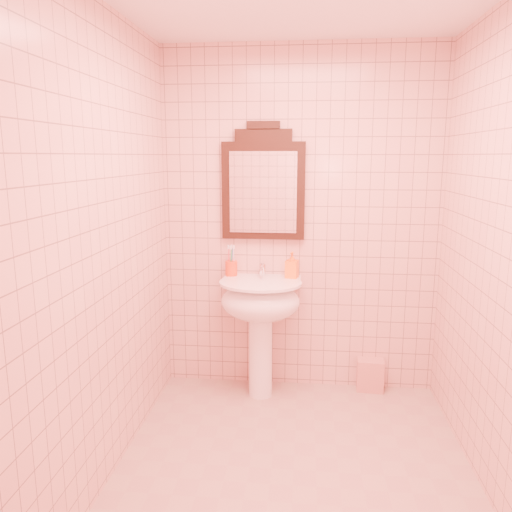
# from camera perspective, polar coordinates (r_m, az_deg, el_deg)

# --- Properties ---
(floor) EXTENTS (2.20, 2.20, 0.00)m
(floor) POSITION_cam_1_polar(r_m,az_deg,el_deg) (3.05, 4.32, -23.18)
(floor) COLOR tan
(floor) RESTS_ON ground
(back_wall) EXTENTS (2.00, 0.02, 2.50)m
(back_wall) POSITION_cam_1_polar(r_m,az_deg,el_deg) (3.65, 5.07, 3.77)
(back_wall) COLOR #E0AA9C
(back_wall) RESTS_ON floor
(pedestal_sink) EXTENTS (0.58, 0.58, 0.86)m
(pedestal_sink) POSITION_cam_1_polar(r_m,az_deg,el_deg) (3.56, 0.52, -6.07)
(pedestal_sink) COLOR white
(pedestal_sink) RESTS_ON floor
(faucet) EXTENTS (0.04, 0.16, 0.11)m
(faucet) POSITION_cam_1_polar(r_m,az_deg,el_deg) (3.63, 0.73, -1.52)
(faucet) COLOR white
(faucet) RESTS_ON pedestal_sink
(mirror) EXTENTS (0.60, 0.06, 0.83)m
(mirror) POSITION_cam_1_polar(r_m,az_deg,el_deg) (3.61, 0.84, 8.05)
(mirror) COLOR black
(mirror) RESTS_ON back_wall
(toothbrush_cup) EXTENTS (0.09, 0.09, 0.20)m
(toothbrush_cup) POSITION_cam_1_polar(r_m,az_deg,el_deg) (3.67, -2.84, -1.39)
(toothbrush_cup) COLOR red
(toothbrush_cup) RESTS_ON pedestal_sink
(soap_dispenser) EXTENTS (0.10, 0.10, 0.19)m
(soap_dispenser) POSITION_cam_1_polar(r_m,az_deg,el_deg) (3.60, 4.14, -1.03)
(soap_dispenser) COLOR orange
(soap_dispenser) RESTS_ON pedestal_sink
(towel) EXTENTS (0.20, 0.14, 0.24)m
(towel) POSITION_cam_1_polar(r_m,az_deg,el_deg) (3.93, 12.91, -13.10)
(towel) COLOR #DC9581
(towel) RESTS_ON floor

